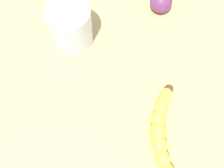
{
  "coord_description": "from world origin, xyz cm",
  "views": [
    {
      "loc": [
        -18.03,
        3.65,
        58.57
      ],
      "look_at": [
        2.46,
        1.11,
        5.0
      ],
      "focal_mm": 43.92,
      "sensor_mm": 36.0,
      "label": 1
    }
  ],
  "objects": [
    {
      "name": "wooden_tabletop",
      "position": [
        0.0,
        0.0,
        1.5
      ],
      "size": [
        120.0,
        120.0,
        3.0
      ],
      "primitive_type": "cube",
      "color": "tan",
      "rests_on": "ground"
    },
    {
      "name": "banana",
      "position": [
        -8.58,
        -7.41,
        4.72
      ],
      "size": [
        19.79,
        6.99,
        3.44
      ],
      "rotation": [
        0.0,
        0.0,
        2.98
      ],
      "color": "yellow",
      "rests_on": "wooden_tabletop"
    },
    {
      "name": "smoothie_glass",
      "position": [
        15.87,
        8.39,
        7.7
      ],
      "size": [
        9.19,
        9.19,
        10.1
      ],
      "color": "silver",
      "rests_on": "wooden_tabletop"
    },
    {
      "name": "plum_fruit",
      "position": [
        21.27,
        -12.82,
        5.62
      ],
      "size": [
        5.24,
        5.24,
        5.24
      ],
      "primitive_type": "sphere",
      "color": "#6B3360",
      "rests_on": "wooden_tabletop"
    }
  ]
}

